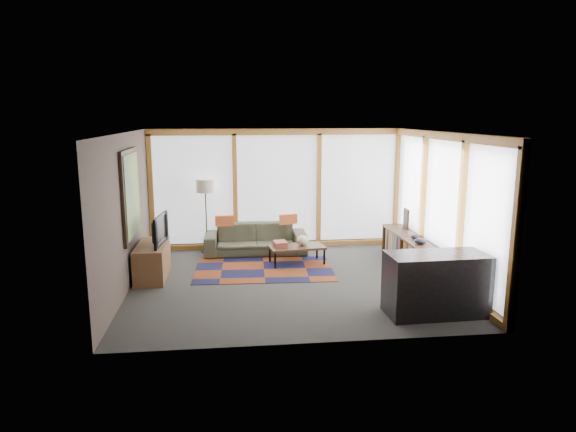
{
  "coord_description": "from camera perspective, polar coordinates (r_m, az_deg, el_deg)",
  "views": [
    {
      "loc": [
        -1.04,
        -8.59,
        2.89
      ],
      "look_at": [
        0.0,
        0.4,
        1.1
      ],
      "focal_mm": 32.0,
      "sensor_mm": 36.0,
      "label": 1
    }
  ],
  "objects": [
    {
      "name": "ground",
      "position": [
        9.12,
        0.29,
        -7.28
      ],
      "size": [
        5.5,
        5.5,
        0.0
      ],
      "primitive_type": "plane",
      "color": "#2C2C2A",
      "rests_on": "ground"
    },
    {
      "name": "book_stack",
      "position": [
        10.04,
        -0.87,
        -3.12
      ],
      "size": [
        0.28,
        0.34,
        0.1
      ],
      "primitive_type": "cube",
      "rotation": [
        0.0,
        0.0,
        0.14
      ],
      "color": "brown",
      "rests_on": "coffee_table"
    },
    {
      "name": "rug",
      "position": [
        9.8,
        -2.69,
        -5.94
      ],
      "size": [
        2.65,
        1.77,
        0.01
      ],
      "primitive_type": "cube",
      "rotation": [
        0.0,
        0.0,
        -0.04
      ],
      "color": "maroon",
      "rests_on": "ground"
    },
    {
      "name": "room_envelope",
      "position": [
        9.37,
        2.89,
        2.9
      ],
      "size": [
        5.52,
        5.02,
        2.62
      ],
      "color": "#473A35",
      "rests_on": "ground"
    },
    {
      "name": "bookshelf",
      "position": [
        10.28,
        13.39,
        -3.78
      ],
      "size": [
        0.42,
        2.31,
        0.58
      ],
      "primitive_type": null,
      "color": "#362617",
      "rests_on": "ground"
    },
    {
      "name": "bar_counter",
      "position": [
        7.87,
        16.12,
        -7.28
      ],
      "size": [
        1.46,
        0.72,
        0.91
      ],
      "primitive_type": "cube",
      "rotation": [
        0.0,
        0.0,
        0.03
      ],
      "color": "black",
      "rests_on": "ground"
    },
    {
      "name": "pillow_right",
      "position": [
        10.82,
        0.04,
        -0.35
      ],
      "size": [
        0.39,
        0.2,
        0.21
      ],
      "primitive_type": "cube",
      "rotation": [
        0.0,
        0.0,
        0.25
      ],
      "color": "#C5522A",
      "rests_on": "sofa"
    },
    {
      "name": "television",
      "position": [
        9.42,
        -14.5,
        -1.47
      ],
      "size": [
        0.22,
        0.94,
        0.54
      ],
      "primitive_type": "imported",
      "rotation": [
        0.0,
        0.0,
        1.47
      ],
      "color": "black",
      "rests_on": "tv_console"
    },
    {
      "name": "bowl_b",
      "position": [
        10.02,
        13.96,
        -2.23
      ],
      "size": [
        0.18,
        0.18,
        0.09
      ],
      "primitive_type": "ellipsoid",
      "rotation": [
        0.0,
        0.0,
        0.02
      ],
      "color": "black",
      "rests_on": "bookshelf"
    },
    {
      "name": "bowl_a",
      "position": [
        9.65,
        14.5,
        -2.71
      ],
      "size": [
        0.22,
        0.22,
        0.11
      ],
      "primitive_type": "ellipsoid",
      "rotation": [
        0.0,
        0.0,
        -0.01
      ],
      "color": "black",
      "rests_on": "bookshelf"
    },
    {
      "name": "coffee_table",
      "position": [
        10.13,
        0.98,
        -4.33
      ],
      "size": [
        1.13,
        0.69,
        0.36
      ],
      "primitive_type": null,
      "rotation": [
        0.0,
        0.0,
        0.15
      ],
      "color": "#362617",
      "rests_on": "ground"
    },
    {
      "name": "vase",
      "position": [
        10.12,
        1.63,
        -2.73
      ],
      "size": [
        0.25,
        0.25,
        0.2
      ],
      "primitive_type": "ellipsoid",
      "rotation": [
        0.0,
        0.0,
        -0.05
      ],
      "color": "beige",
      "rests_on": "coffee_table"
    },
    {
      "name": "pillow_left",
      "position": [
        10.72,
        -7.06,
        -0.52
      ],
      "size": [
        0.4,
        0.17,
        0.21
      ],
      "primitive_type": "cube",
      "rotation": [
        0.0,
        0.0,
        0.13
      ],
      "color": "#C5522A",
      "rests_on": "sofa"
    },
    {
      "name": "floor_lamp",
      "position": [
        11.0,
        -9.08,
        0.01
      ],
      "size": [
        0.39,
        0.39,
        1.57
      ],
      "primitive_type": null,
      "color": "#302019",
      "rests_on": "ground"
    },
    {
      "name": "sofa",
      "position": [
        10.86,
        -3.62,
        -2.56
      ],
      "size": [
        2.15,
        0.88,
        0.62
      ],
      "primitive_type": "imported",
      "rotation": [
        0.0,
        0.0,
        -0.02
      ],
      "color": "#34382B",
      "rests_on": "ground"
    },
    {
      "name": "shelf_picture",
      "position": [
        10.86,
        12.99,
        -0.29
      ],
      "size": [
        0.06,
        0.31,
        0.41
      ],
      "primitive_type": "cube",
      "rotation": [
        0.0,
        0.0,
        -0.07
      ],
      "color": "black",
      "rests_on": "bookshelf"
    },
    {
      "name": "tv_console",
      "position": [
        9.57,
        -14.84,
        -4.85
      ],
      "size": [
        0.51,
        1.23,
        0.62
      ],
      "primitive_type": "cube",
      "color": "brown",
      "rests_on": "ground"
    }
  ]
}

